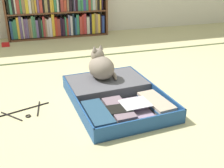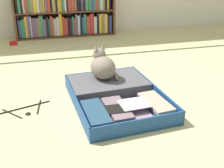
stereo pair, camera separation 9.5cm
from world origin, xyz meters
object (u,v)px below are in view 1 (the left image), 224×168
object	(u,v)px
small_red_pouch	(6,45)
black_cat	(101,66)
open_suitcase	(113,95)
clothes_hanger	(25,112)
bookshelf	(58,13)

from	to	relation	value
small_red_pouch	black_cat	bearing A→B (deg)	-62.90
open_suitcase	black_cat	bearing A→B (deg)	100.51
black_cat	small_red_pouch	distance (m)	1.95
open_suitcase	black_cat	world-z (taller)	black_cat
open_suitcase	black_cat	xyz separation A→B (m)	(-0.04, 0.23, 0.17)
open_suitcase	small_red_pouch	xyz separation A→B (m)	(-0.93, 1.96, -0.02)
open_suitcase	black_cat	size ratio (longest dim) A/B	3.10
black_cat	clothes_hanger	world-z (taller)	black_cat
black_cat	small_red_pouch	bearing A→B (deg)	117.10
open_suitcase	clothes_hanger	world-z (taller)	open_suitcase
bookshelf	black_cat	xyz separation A→B (m)	(0.11, -2.04, -0.14)
black_cat	bookshelf	bearing A→B (deg)	93.02
open_suitcase	clothes_hanger	xyz separation A→B (m)	(-0.71, 0.01, -0.04)
black_cat	clothes_hanger	bearing A→B (deg)	-161.72
small_red_pouch	open_suitcase	bearing A→B (deg)	-64.69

